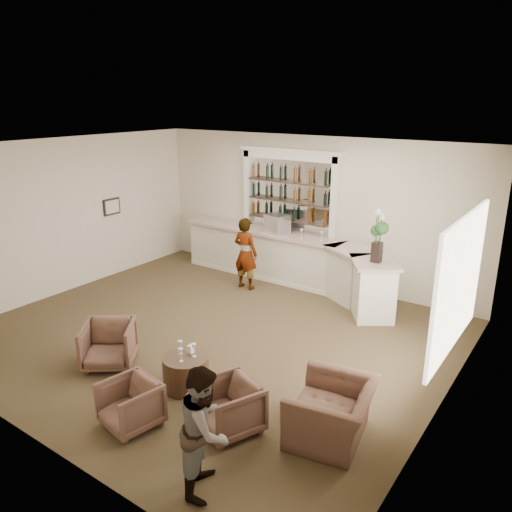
{
  "coord_description": "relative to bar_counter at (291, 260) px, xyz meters",
  "views": [
    {
      "loc": [
        5.33,
        -6.21,
        4.1
      ],
      "look_at": [
        0.35,
        0.9,
        1.31
      ],
      "focal_mm": 35.0,
      "sensor_mm": 36.0,
      "label": 1
    }
  ],
  "objects": [
    {
      "name": "ground",
      "position": [
        0.16,
        -3.0,
        -0.57
      ],
      "size": [
        8.0,
        8.0,
        0.0
      ],
      "primitive_type": "plane",
      "color": "brown",
      "rests_on": "ground"
    },
    {
      "name": "room_shell",
      "position": [
        0.33,
        -2.29,
        1.77
      ],
      "size": [
        8.04,
        7.02,
        3.32
      ],
      "color": "beige",
      "rests_on": "ground"
    },
    {
      "name": "bar_counter",
      "position": [
        0.0,
        0.0,
        0.0
      ],
      "size": [
        5.72,
        1.8,
        1.14
      ],
      "color": "white",
      "rests_on": "ground"
    },
    {
      "name": "back_bar_alcove",
      "position": [
        -0.34,
        0.41,
        1.46
      ],
      "size": [
        2.64,
        0.25,
        3.0
      ],
      "color": "white",
      "rests_on": "ground"
    },
    {
      "name": "cocktail_table",
      "position": [
        0.97,
        -4.53,
        -0.32
      ],
      "size": [
        0.68,
        0.68,
        0.5
      ],
      "primitive_type": "cylinder",
      "color": "#4C3521",
      "rests_on": "ground"
    },
    {
      "name": "sommelier",
      "position": [
        -0.69,
        -0.78,
        0.23
      ],
      "size": [
        0.59,
        0.39,
        1.61
      ],
      "primitive_type": "imported",
      "rotation": [
        0.0,
        0.0,
        3.14
      ],
      "color": "gray",
      "rests_on": "ground"
    },
    {
      "name": "guest",
      "position": [
        2.47,
        -5.85,
        0.16
      ],
      "size": [
        0.82,
        0.88,
        1.46
      ],
      "primitive_type": "imported",
      "rotation": [
        0.0,
        0.0,
        2.04
      ],
      "color": "gray",
      "rests_on": "ground"
    },
    {
      "name": "armchair_left",
      "position": [
        -0.47,
        -4.75,
        -0.21
      ],
      "size": [
        1.09,
        1.1,
        0.72
      ],
      "primitive_type": "imported",
      "rotation": [
        0.0,
        0.0,
        0.65
      ],
      "color": "brown",
      "rests_on": "ground"
    },
    {
      "name": "armchair_center",
      "position": [
        0.99,
        -5.61,
        -0.26
      ],
      "size": [
        0.79,
        0.81,
        0.63
      ],
      "primitive_type": "imported",
      "rotation": [
        0.0,
        0.0,
        -0.19
      ],
      "color": "brown",
      "rests_on": "ground"
    },
    {
      "name": "armchair_right",
      "position": [
        2.09,
        -4.94,
        -0.23
      ],
      "size": [
        0.96,
        0.97,
        0.68
      ],
      "primitive_type": "imported",
      "rotation": [
        0.0,
        0.0,
        -0.41
      ],
      "color": "brown",
      "rests_on": "ground"
    },
    {
      "name": "armchair_far",
      "position": [
        3.22,
        -4.32,
        -0.21
      ],
      "size": [
        1.15,
        1.27,
        0.72
      ],
      "primitive_type": "imported",
      "rotation": [
        0.0,
        0.0,
        -1.39
      ],
      "color": "brown",
      "rests_on": "ground"
    },
    {
      "name": "espresso_machine",
      "position": [
        -0.4,
        0.04,
        0.78
      ],
      "size": [
        0.57,
        0.52,
        0.42
      ],
      "primitive_type": "cube",
      "rotation": [
        0.0,
        0.0,
        -0.28
      ],
      "color": "silver",
      "rests_on": "bar_counter"
    },
    {
      "name": "flower_vase",
      "position": [
        2.25,
        -0.65,
        1.13
      ],
      "size": [
        0.27,
        0.27,
        1.01
      ],
      "color": "black",
      "rests_on": "bar_counter"
    },
    {
      "name": "wine_glass_bar_left",
      "position": [
        0.74,
        0.03,
        0.67
      ],
      "size": [
        0.07,
        0.07,
        0.21
      ],
      "primitive_type": null,
      "color": "white",
      "rests_on": "bar_counter"
    },
    {
      "name": "wine_glass_bar_right",
      "position": [
        0.28,
        -0.04,
        0.67
      ],
      "size": [
        0.07,
        0.07,
        0.21
      ],
      "primitive_type": null,
      "color": "white",
      "rests_on": "bar_counter"
    },
    {
      "name": "wine_glass_tbl_a",
      "position": [
        0.85,
        -4.5,
        0.03
      ],
      "size": [
        0.07,
        0.07,
        0.21
      ],
      "primitive_type": null,
      "color": "white",
      "rests_on": "cocktail_table"
    },
    {
      "name": "wine_glass_tbl_b",
      "position": [
        1.07,
        -4.45,
        0.03
      ],
      "size": [
        0.07,
        0.07,
        0.21
      ],
      "primitive_type": null,
      "color": "white",
      "rests_on": "cocktail_table"
    },
    {
      "name": "wine_glass_tbl_c",
      "position": [
        1.01,
        -4.66,
        0.03
      ],
      "size": [
        0.07,
        0.07,
        0.21
      ],
      "primitive_type": null,
      "color": "white",
      "rests_on": "cocktail_table"
    },
    {
      "name": "napkin_holder",
      "position": [
        0.95,
        -4.39,
        -0.01
      ],
      "size": [
        0.08,
        0.08,
        0.12
      ],
      "primitive_type": "cube",
      "color": "silver",
      "rests_on": "cocktail_table"
    }
  ]
}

